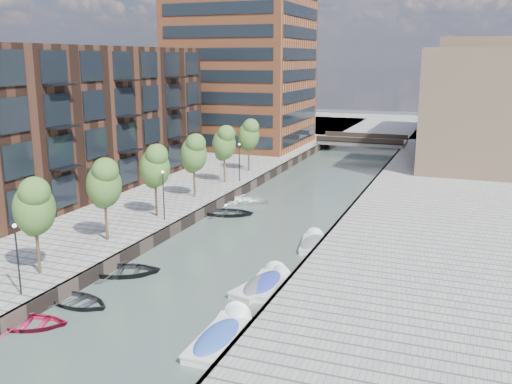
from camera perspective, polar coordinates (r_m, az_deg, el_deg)
The scene contains 31 objects.
water at distance 58.97m, azimuth 4.82°, elevation -0.41°, with size 300.00×300.00×0.00m, color #38473F.
quay_left at distance 76.75m, azimuth -21.97°, elevation 2.25°, with size 60.00×140.00×1.00m, color gray.
quay_right at distance 56.72m, azimuth 20.55°, elevation -1.25°, with size 20.00×140.00×1.00m, color gray.
quay_wall_left at distance 60.76m, azimuth -0.71°, elevation 0.54°, with size 0.25×140.00×1.00m, color #332823.
quay_wall_right at distance 57.53m, azimuth 10.67°, elevation -0.43°, with size 0.25×140.00×1.00m, color #332823.
far_closure at distance 116.95m, azimuth 13.08°, elevation 6.36°, with size 80.00×40.00×1.00m, color gray.
apartment_block at distance 57.83m, azimuth -17.53°, elevation 6.81°, with size 8.00×38.00×14.00m, color black.
tower at distance 86.55m, azimuth -1.39°, elevation 14.67°, with size 18.00×18.00×30.00m, color brown.
tan_block_near at distance 77.34m, azimuth 21.23°, elevation 8.02°, with size 12.00×25.00×14.00m, color tan.
tan_block_far at distance 103.23m, azimuth 21.32°, elevation 9.67°, with size 12.00×20.00×16.00m, color tan.
bridge at distance 89.40m, azimuth 10.58°, elevation 5.01°, with size 13.00×6.00×1.30m.
tree_1 at distance 36.63m, azimuth -21.33°, elevation -1.23°, with size 2.50×2.50×5.95m.
tree_2 at distance 41.90m, azimuth -14.97°, elevation 0.98°, with size 2.50×2.50×5.95m.
tree_3 at distance 47.63m, azimuth -10.09°, elevation 2.67°, with size 2.50×2.50×5.95m.
tree_4 at distance 53.66m, azimuth -6.26°, elevation 3.98°, with size 2.50×2.50×5.95m.
tree_5 at distance 59.90m, azimuth -3.22°, elevation 5.01°, with size 2.50×2.50×5.95m.
tree_6 at distance 66.29m, azimuth -0.74°, elevation 5.83°, with size 2.50×2.50×5.95m.
lamp_0 at distance 34.16m, azimuth -22.79°, elevation -5.52°, with size 0.24×0.24×4.12m.
lamp_1 at distance 46.50m, azimuth -9.25°, elevation 0.19°, with size 0.24×0.24×4.12m.
lamp_2 at distance 60.58m, azimuth -1.68°, elevation 3.40°, with size 0.24×0.24×4.12m.
sloop_0 at distance 38.88m, azimuth -12.99°, elevation -8.04°, with size 3.41×4.78×0.99m, color black.
sloop_1 at distance 35.12m, azimuth -17.37°, elevation -10.70°, with size 3.02×4.22×0.88m, color #242326.
sloop_2 at distance 33.31m, azimuth -21.63°, elevation -12.41°, with size 2.90×4.05×0.84m, color #A81238.
sloop_3 at distance 55.88m, azimuth -1.30°, elevation -1.13°, with size 3.55×4.98×1.03m, color white.
sloop_4 at distance 51.73m, azimuth -2.78°, elevation -2.33°, with size 3.32×4.65×0.96m, color black.
motorboat_0 at distance 36.05m, azimuth 1.12°, elevation -9.08°, with size 2.01×4.98×1.63m.
motorboat_1 at distance 35.74m, azimuth 0.75°, elevation -9.29°, with size 2.73×4.97×1.57m.
motorboat_2 at distance 30.56m, azimuth -2.79°, elevation -13.62°, with size 2.28×4.92×1.58m.
motorboat_3 at distance 29.67m, azimuth -3.53°, elevation -14.26°, with size 1.82×5.11×1.70m.
motorboat_4 at distance 43.73m, azimuth 5.64°, elevation -5.08°, with size 2.28×4.65×1.48m.
car at distance 81.13m, azimuth 16.46°, elevation 4.03°, with size 1.47×3.66×1.25m, color #96979B.
Camera 1 is at (15.70, -15.11, 13.92)m, focal length 40.00 mm.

